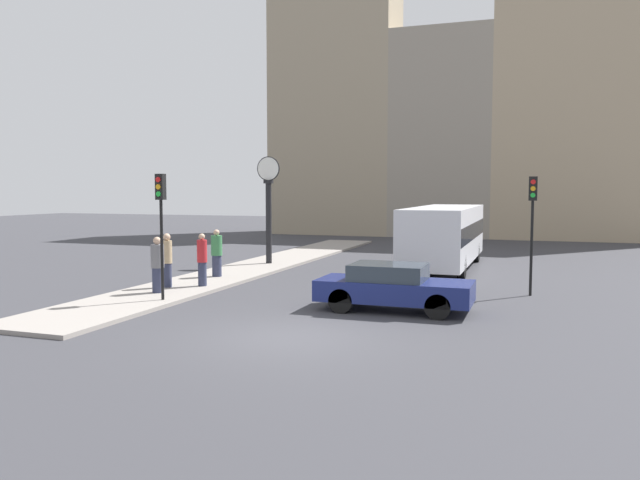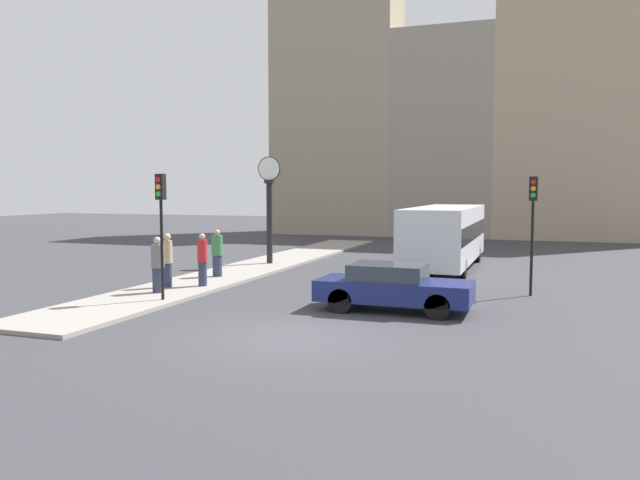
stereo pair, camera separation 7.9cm
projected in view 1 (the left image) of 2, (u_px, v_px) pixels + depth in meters
ground_plane at (289, 337)px, 14.32m from camera, size 120.00×120.00×0.00m
sidewalk_corner at (262, 266)px, 27.36m from camera, size 2.85×27.47×0.11m
building_row at (462, 109)px, 44.70m from camera, size 28.39×5.00×19.51m
sedan_car at (393, 287)px, 17.35m from camera, size 4.27×1.74×1.32m
bus_distant at (445, 233)px, 26.70m from camera, size 2.44×9.35×2.65m
traffic_light_near at (161, 210)px, 18.32m from camera, size 0.26×0.24×3.73m
traffic_light_far at (532, 211)px, 19.71m from camera, size 0.26×0.24×3.79m
street_clock at (269, 206)px, 27.56m from camera, size 1.07×0.33×4.73m
pedestrian_red_top at (202, 260)px, 21.13m from camera, size 0.34×0.34×1.79m
pedestrian_grey_jacket at (158, 265)px, 19.77m from camera, size 0.42×0.42×1.78m
pedestrian_green_hoodie at (217, 253)px, 23.45m from camera, size 0.42×0.42×1.77m
pedestrian_tan_coat at (167, 260)px, 20.85m from camera, size 0.33×0.33×1.81m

